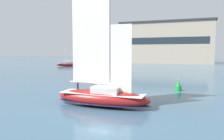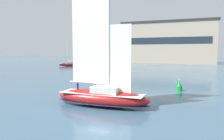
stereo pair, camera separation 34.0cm
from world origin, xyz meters
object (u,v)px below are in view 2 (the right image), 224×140
tree_shore_left (120,40)px  sailboat_moored_far_slip (70,64)px  sailboat_moored_mid_channel (95,66)px  sailboat_main (102,96)px  channel_buoy (179,86)px

tree_shore_left → sailboat_moored_far_slip: size_ratio=1.45×
tree_shore_left → sailboat_moored_far_slip: (-8.48, -35.13, -10.95)m
sailboat_moored_mid_channel → sailboat_moored_far_slip: bearing=162.3°
tree_shore_left → sailboat_main: tree_shore_left is taller
sailboat_main → sailboat_moored_mid_channel: size_ratio=1.42×
sailboat_main → sailboat_moored_far_slip: (-37.49, 52.32, -0.36)m
sailboat_moored_mid_channel → tree_shore_left: bearing=97.1°
sailboat_main → sailboat_moored_far_slip: size_ratio=1.26×
sailboat_moored_far_slip → sailboat_main: bearing=-54.4°
sailboat_main → sailboat_moored_mid_channel: sailboat_main is taller
sailboat_moored_far_slip → channel_buoy: (44.51, -39.83, -0.10)m
tree_shore_left → channel_buoy: size_ratio=9.60×
channel_buoy → sailboat_moored_far_slip: bearing=138.2°
sailboat_main → channel_buoy: size_ratio=8.35×
sailboat_main → channel_buoy: sailboat_main is taller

